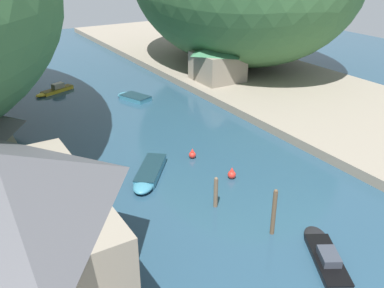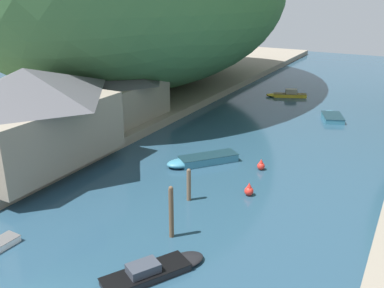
# 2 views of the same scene
# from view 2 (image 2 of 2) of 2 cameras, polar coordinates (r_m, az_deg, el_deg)

# --- Properties ---
(water_surface) EXTENTS (130.00, 130.00, 0.00)m
(water_surface) POSITION_cam_2_polar(r_m,az_deg,el_deg) (43.91, 10.28, 0.47)
(water_surface) COLOR #234256
(water_surface) RESTS_ON ground
(left_bank) EXTENTS (22.00, 120.00, 0.91)m
(left_bank) POSITION_cam_2_polar(r_m,az_deg,el_deg) (54.82, -12.72, 4.79)
(left_bank) COLOR gray
(left_bank) RESTS_ON ground
(waterfront_building) EXTENTS (9.95, 13.80, 7.71)m
(waterfront_building) POSITION_cam_2_polar(r_m,az_deg,el_deg) (37.34, -20.94, 3.81)
(waterfront_building) COLOR gray
(waterfront_building) RESTS_ON left_bank
(boathouse_shed) EXTENTS (6.31, 9.76, 5.36)m
(boathouse_shed) POSITION_cam_2_polar(r_m,az_deg,el_deg) (47.54, -8.87, 6.71)
(boathouse_shed) COLOR gray
(boathouse_shed) RESTS_ON left_bank
(boat_open_rowboat) EXTENTS (3.59, 5.09, 0.58)m
(boat_open_rowboat) POSITION_cam_2_polar(r_m,az_deg,el_deg) (52.96, 18.14, 3.53)
(boat_open_rowboat) COLOR teal
(boat_open_rowboat) RESTS_ON water_surface
(boat_moored_right) EXTENTS (4.27, 5.94, 0.91)m
(boat_moored_right) POSITION_cam_2_polar(r_m,az_deg,el_deg) (24.12, -4.88, -16.36)
(boat_moored_right) COLOR black
(boat_moored_right) RESTS_ON water_surface
(boat_navy_launch) EXTENTS (5.38, 6.06, 0.70)m
(boat_navy_launch) POSITION_cam_2_polar(r_m,az_deg,el_deg) (37.44, 1.07, -2.17)
(boat_navy_launch) COLOR teal
(boat_navy_launch) RESTS_ON water_surface
(boat_yellow_tender) EXTENTS (5.62, 3.18, 1.14)m
(boat_yellow_tender) POSITION_cam_2_polar(r_m,az_deg,el_deg) (61.91, 12.47, 6.46)
(boat_yellow_tender) COLOR gold
(boat_yellow_tender) RESTS_ON water_surface
(mooring_post_second) EXTENTS (0.30, 0.30, 3.48)m
(mooring_post_second) POSITION_cam_2_polar(r_m,az_deg,el_deg) (26.39, -2.79, -9.02)
(mooring_post_second) COLOR brown
(mooring_post_second) RESTS_ON water_surface
(mooring_post_middle) EXTENTS (0.32, 0.32, 2.49)m
(mooring_post_middle) POSITION_cam_2_polar(r_m,az_deg,el_deg) (30.88, -0.43, -5.42)
(mooring_post_middle) COLOR brown
(mooring_post_middle) RESTS_ON water_surface
(channel_buoy_near) EXTENTS (0.69, 0.69, 1.03)m
(channel_buoy_near) POSITION_cam_2_polar(r_m,az_deg,el_deg) (32.22, 7.60, -6.15)
(channel_buoy_near) COLOR red
(channel_buoy_near) RESTS_ON water_surface
(channel_buoy_far) EXTENTS (0.65, 0.65, 0.97)m
(channel_buoy_far) POSITION_cam_2_polar(r_m,az_deg,el_deg) (36.73, 9.18, -2.85)
(channel_buoy_far) COLOR red
(channel_buoy_far) RESTS_ON water_surface
(person_on_quay) EXTENTS (0.30, 0.42, 1.69)m
(person_on_quay) POSITION_cam_2_polar(r_m,az_deg,el_deg) (41.68, -11.97, 2.02)
(person_on_quay) COLOR #282D3D
(person_on_quay) RESTS_ON left_bank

